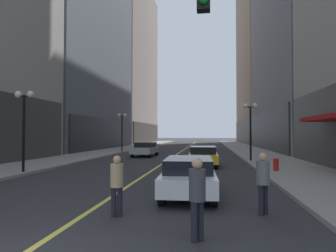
# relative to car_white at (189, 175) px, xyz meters

# --- Properties ---
(ground_plane) EXTENTS (200.00, 200.00, 0.00)m
(ground_plane) POSITION_rel_car_white_xyz_m (-2.61, 28.59, -0.72)
(ground_plane) COLOR #2D2D30
(sidewalk_left) EXTENTS (4.50, 78.00, 0.15)m
(sidewalk_left) POSITION_rel_car_white_xyz_m (-10.86, 28.59, -0.64)
(sidewalk_left) COLOR gray
(sidewalk_left) RESTS_ON ground
(sidewalk_right) EXTENTS (4.50, 78.00, 0.15)m
(sidewalk_right) POSITION_rel_car_white_xyz_m (5.64, 28.59, -0.64)
(sidewalk_right) COLOR gray
(sidewalk_right) RESTS_ON ground
(lane_centre_stripe) EXTENTS (0.16, 70.00, 0.01)m
(lane_centre_stripe) POSITION_rel_car_white_xyz_m (-2.61, 28.59, -0.72)
(lane_centre_stripe) COLOR #E5D64C
(lane_centre_stripe) RESTS_ON ground
(building_left_mid) EXTENTS (10.70, 24.00, 34.40)m
(building_left_mid) POSITION_rel_car_white_xyz_m (-18.35, 28.09, 16.40)
(building_left_mid) COLOR slate
(building_left_mid) RESTS_ON ground
(building_left_far) EXTENTS (14.57, 26.00, 36.88)m
(building_left_far) POSITION_rel_car_white_xyz_m (-20.29, 53.59, 17.66)
(building_left_far) COLOR gray
(building_left_far) RESTS_ON ground
(building_right_far) EXTENTS (15.31, 26.00, 51.59)m
(building_right_far) POSITION_rel_car_white_xyz_m (15.45, 53.59, 25.01)
(building_right_far) COLOR gray
(building_right_far) RESTS_ON ground
(storefront_awning_right) EXTENTS (1.60, 6.08, 3.12)m
(storefront_awning_right) POSITION_rel_car_white_xyz_m (7.09, 5.61, 2.27)
(storefront_awning_right) COLOR #B21414
(storefront_awning_right) RESTS_ON ground
(car_white) EXTENTS (1.94, 4.63, 1.32)m
(car_white) POSITION_rel_car_white_xyz_m (0.00, 0.00, 0.00)
(car_white) COLOR silver
(car_white) RESTS_ON ground
(car_yellow) EXTENTS (1.87, 4.29, 1.32)m
(car_yellow) POSITION_rel_car_white_xyz_m (0.33, 9.02, -0.00)
(car_yellow) COLOR yellow
(car_yellow) RESTS_ON ground
(car_silver) EXTENTS (1.98, 4.25, 1.32)m
(car_silver) POSITION_rel_car_white_xyz_m (-5.30, 16.65, -0.00)
(car_silver) COLOR #B7B7BC
(car_silver) RESTS_ON ground
(pedestrian_with_orange_bag) EXTENTS (0.48, 0.48, 1.67)m
(pedestrian_with_orange_bag) POSITION_rel_car_white_xyz_m (0.46, -4.29, 0.25)
(pedestrian_with_orange_bag) COLOR black
(pedestrian_with_orange_bag) RESTS_ON ground
(pedestrian_in_grey_suit) EXTENTS (0.48, 0.48, 1.65)m
(pedestrian_in_grey_suit) POSITION_rel_car_white_xyz_m (2.13, -2.15, 0.24)
(pedestrian_in_grey_suit) COLOR black
(pedestrian_in_grey_suit) RESTS_ON ground
(pedestrian_in_tan_trench) EXTENTS (0.44, 0.44, 1.59)m
(pedestrian_in_tan_trench) POSITION_rel_car_white_xyz_m (-1.69, -2.88, 0.20)
(pedestrian_in_tan_trench) COLOR black
(pedestrian_in_tan_trench) RESTS_ON ground
(traffic_light_near_right) EXTENTS (3.43, 0.35, 5.65)m
(traffic_light_near_right) POSITION_rel_car_white_xyz_m (2.74, -4.13, 3.02)
(traffic_light_near_right) COLOR black
(traffic_light_near_right) RESTS_ON ground
(street_lamp_left_near) EXTENTS (1.06, 0.36, 4.43)m
(street_lamp_left_near) POSITION_rel_car_white_xyz_m (-9.01, 3.81, 2.54)
(street_lamp_left_near) COLOR black
(street_lamp_left_near) RESTS_ON ground
(street_lamp_left_far) EXTENTS (1.06, 0.36, 4.43)m
(street_lamp_left_far) POSITION_rel_car_white_xyz_m (-9.01, 21.17, 2.54)
(street_lamp_left_far) COLOR black
(street_lamp_left_far) RESTS_ON ground
(street_lamp_right_mid) EXTENTS (1.06, 0.36, 4.43)m
(street_lamp_right_mid) POSITION_rel_car_white_xyz_m (3.79, 12.00, 2.54)
(street_lamp_right_mid) COLOR black
(street_lamp_right_mid) RESTS_ON ground
(fire_hydrant_right) EXTENTS (0.28, 0.28, 0.80)m
(fire_hydrant_right) POSITION_rel_car_white_xyz_m (4.29, 6.11, -0.32)
(fire_hydrant_right) COLOR red
(fire_hydrant_right) RESTS_ON ground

